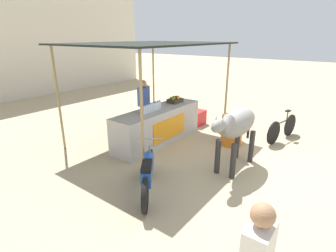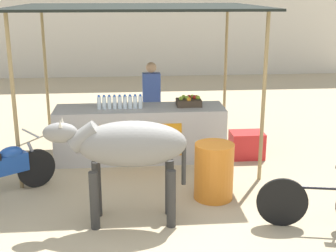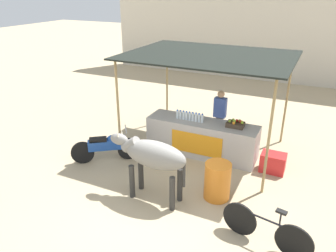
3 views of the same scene
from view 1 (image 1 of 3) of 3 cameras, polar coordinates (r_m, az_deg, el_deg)
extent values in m
plane|color=tan|center=(6.53, 13.23, -7.60)|extent=(60.00, 60.00, 0.00)
cube|color=beige|center=(14.20, -31.98, 16.12)|extent=(16.00, 0.50, 5.64)
cube|color=#B2ADA8|center=(7.40, -2.14, 0.17)|extent=(3.00, 0.80, 0.96)
cube|color=orange|center=(7.16, 0.41, -0.47)|extent=(1.40, 0.02, 0.58)
cube|color=black|center=(7.20, -4.31, 17.48)|extent=(4.20, 3.20, 0.04)
cylinder|color=#997F51|center=(5.07, -5.69, 1.34)|extent=(0.06, 0.06, 2.68)
cylinder|color=#997F51|center=(8.17, 12.64, 7.78)|extent=(0.06, 0.06, 2.68)
cylinder|color=#997F51|center=(7.27, -22.78, 5.40)|extent=(0.06, 0.06, 2.68)
cylinder|color=#997F51|center=(9.69, -3.18, 9.93)|extent=(0.06, 0.06, 2.68)
cylinder|color=silver|center=(6.68, -5.71, 3.30)|extent=(0.07, 0.07, 0.22)
cylinder|color=blue|center=(6.65, -5.74, 4.33)|extent=(0.04, 0.04, 0.03)
cylinder|color=silver|center=(6.75, -5.19, 3.47)|extent=(0.07, 0.07, 0.22)
cylinder|color=blue|center=(6.71, -5.22, 4.49)|extent=(0.04, 0.04, 0.03)
cylinder|color=silver|center=(6.81, -4.68, 3.63)|extent=(0.07, 0.07, 0.22)
cylinder|color=blue|center=(6.78, -4.71, 4.65)|extent=(0.04, 0.04, 0.03)
cylinder|color=silver|center=(6.88, -4.19, 3.79)|extent=(0.07, 0.07, 0.22)
cylinder|color=blue|center=(6.84, -4.21, 4.80)|extent=(0.04, 0.04, 0.03)
cylinder|color=silver|center=(6.94, -3.70, 3.95)|extent=(0.07, 0.07, 0.22)
cylinder|color=blue|center=(6.91, -3.72, 4.95)|extent=(0.04, 0.04, 0.03)
cylinder|color=silver|center=(7.01, -3.22, 4.11)|extent=(0.07, 0.07, 0.22)
cylinder|color=blue|center=(6.98, -3.24, 5.10)|extent=(0.04, 0.04, 0.03)
cylinder|color=silver|center=(7.07, -2.75, 4.26)|extent=(0.07, 0.07, 0.22)
cylinder|color=blue|center=(7.04, -2.77, 5.24)|extent=(0.04, 0.04, 0.03)
cylinder|color=silver|center=(7.14, -2.29, 4.41)|extent=(0.07, 0.07, 0.22)
cylinder|color=blue|center=(7.11, -2.30, 5.38)|extent=(0.04, 0.04, 0.03)
cylinder|color=silver|center=(7.21, -1.84, 4.55)|extent=(0.07, 0.07, 0.22)
cylinder|color=blue|center=(7.18, -1.85, 5.52)|extent=(0.04, 0.04, 0.03)
cube|color=#3F3326|center=(7.95, 1.54, 5.57)|extent=(0.44, 0.32, 0.12)
sphere|color=#8CB22D|center=(8.07, 2.24, 6.39)|extent=(0.08, 0.08, 0.08)
sphere|color=#B21E19|center=(7.99, 1.16, 6.27)|extent=(0.08, 0.08, 0.08)
sphere|color=orange|center=(7.85, 2.21, 6.04)|extent=(0.08, 0.08, 0.08)
sphere|color=#8CB22D|center=(7.91, 1.38, 6.14)|extent=(0.08, 0.08, 0.08)
sphere|color=#8CB22D|center=(7.80, 1.12, 5.96)|extent=(0.08, 0.08, 0.08)
sphere|color=#B21E19|center=(8.05, 1.72, 6.36)|extent=(0.08, 0.08, 0.08)
sphere|color=#8CB22D|center=(7.92, 0.68, 6.15)|extent=(0.08, 0.08, 0.08)
sphere|color=#8CB22D|center=(8.05, 1.29, 6.37)|extent=(0.08, 0.08, 0.08)
sphere|color=orange|center=(8.07, 1.85, 6.40)|extent=(0.08, 0.08, 0.08)
cylinder|color=#383842|center=(8.06, -5.17, 1.39)|extent=(0.22, 0.22, 0.88)
cube|color=#3F59A5|center=(7.87, -5.33, 6.39)|extent=(0.34, 0.20, 0.56)
sphere|color=tan|center=(7.79, -5.42, 9.19)|extent=(0.20, 0.20, 0.20)
cube|color=red|center=(8.94, 6.23, 1.81)|extent=(0.60, 0.44, 0.48)
cylinder|color=orange|center=(7.39, 13.71, -0.91)|extent=(0.57, 0.57, 0.84)
ellipsoid|color=gray|center=(5.92, 14.97, 0.74)|extent=(1.42, 0.56, 0.60)
cylinder|color=#302F2D|center=(5.69, 13.99, -7.45)|extent=(0.12, 0.12, 0.78)
cylinder|color=#302F2D|center=(5.83, 10.75, -6.53)|extent=(0.12, 0.12, 0.78)
cylinder|color=#302F2D|center=(6.52, 17.70, -4.29)|extent=(0.12, 0.12, 0.78)
cylinder|color=#302F2D|center=(6.64, 14.80, -3.57)|extent=(0.12, 0.12, 0.78)
cylinder|color=gray|center=(5.37, 12.43, 0.26)|extent=(0.46, 0.25, 0.41)
ellipsoid|color=gray|center=(5.10, 10.95, 0.05)|extent=(0.45, 0.23, 0.26)
cone|color=beige|center=(5.04, 11.86, 1.45)|extent=(0.05, 0.05, 0.10)
cone|color=beige|center=(5.10, 10.46, 1.76)|extent=(0.05, 0.05, 0.10)
cylinder|color=#302F2D|center=(6.59, 17.17, -0.08)|extent=(0.06, 0.06, 0.60)
cylinder|color=black|center=(5.65, -3.89, -8.11)|extent=(0.53, 0.42, 0.60)
cylinder|color=black|center=(4.62, -5.03, -14.93)|extent=(0.53, 0.42, 0.60)
cube|color=#1E4799|center=(5.03, -4.45, -9.41)|extent=(0.83, 0.68, 0.28)
ellipsoid|color=#1E4799|center=(5.16, -4.29, -6.68)|extent=(0.41, 0.37, 0.20)
cube|color=black|center=(4.80, -4.68, -8.75)|extent=(0.46, 0.41, 0.10)
cylinder|color=#99999E|center=(5.36, -4.06, -2.84)|extent=(0.35, 0.46, 0.03)
cylinder|color=#99999E|center=(5.54, -3.95, -6.37)|extent=(0.19, 0.16, 0.49)
cylinder|color=black|center=(7.81, 21.99, -1.41)|extent=(0.65, 0.17, 0.66)
cylinder|color=black|center=(8.68, 25.01, 0.16)|extent=(0.65, 0.17, 0.66)
cylinder|color=black|center=(8.17, 23.78, 0.87)|extent=(0.84, 0.20, 0.04)
cylinder|color=black|center=(8.33, 24.54, 1.96)|extent=(0.03, 0.03, 0.28)
cube|color=black|center=(8.29, 24.69, 3.02)|extent=(0.20, 0.13, 0.04)
sphere|color=#A87A56|center=(2.28, 19.96, -17.76)|extent=(0.20, 0.20, 0.20)
camera|label=2|loc=(6.35, 72.92, 6.70)|focal=50.00mm
camera|label=3|loc=(8.83, 63.05, 18.79)|focal=35.00mm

